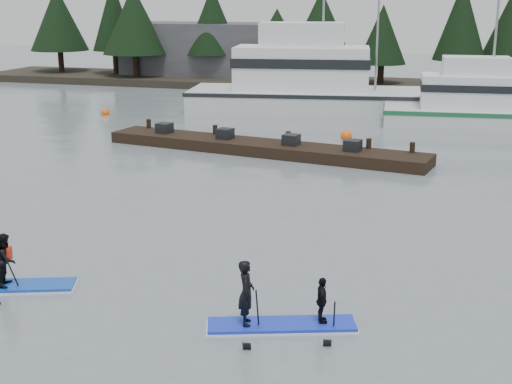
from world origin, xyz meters
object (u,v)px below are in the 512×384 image
(fishing_boat_large, at_px, (327,99))
(floating_dock, at_px, (262,148))
(paddleboard_solo, at_px, (7,270))
(fishing_boat_medium, at_px, (494,117))
(paddleboard_duo, at_px, (277,307))

(fishing_boat_large, bearing_deg, floating_dock, -100.96)
(floating_dock, distance_m, paddleboard_solo, 17.64)
(paddleboard_solo, bearing_deg, fishing_boat_medium, 45.99)
(fishing_boat_large, xyz_separation_m, floating_dock, (-0.43, -13.60, -0.54))
(fishing_boat_large, distance_m, paddleboard_duo, 31.73)
(paddleboard_solo, bearing_deg, fishing_boat_large, 65.70)
(fishing_boat_medium, distance_m, paddleboard_duo, 28.99)
(paddleboard_duo, bearing_deg, fishing_boat_medium, 60.45)
(fishing_boat_large, xyz_separation_m, paddleboard_duo, (5.09, -31.32, -0.31))
(fishing_boat_large, relative_size, paddleboard_solo, 5.77)
(fishing_boat_large, relative_size, floating_dock, 1.22)
(floating_dock, bearing_deg, fishing_boat_medium, 54.49)
(fishing_boat_medium, xyz_separation_m, paddleboard_duo, (-5.18, -28.53, -0.05))
(fishing_boat_large, xyz_separation_m, paddleboard_solo, (-2.09, -31.16, -0.30))
(fishing_boat_medium, height_order, floating_dock, fishing_boat_medium)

